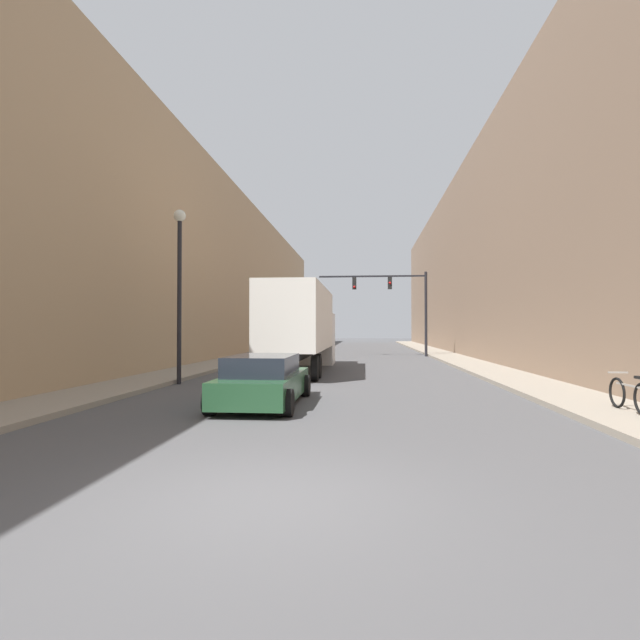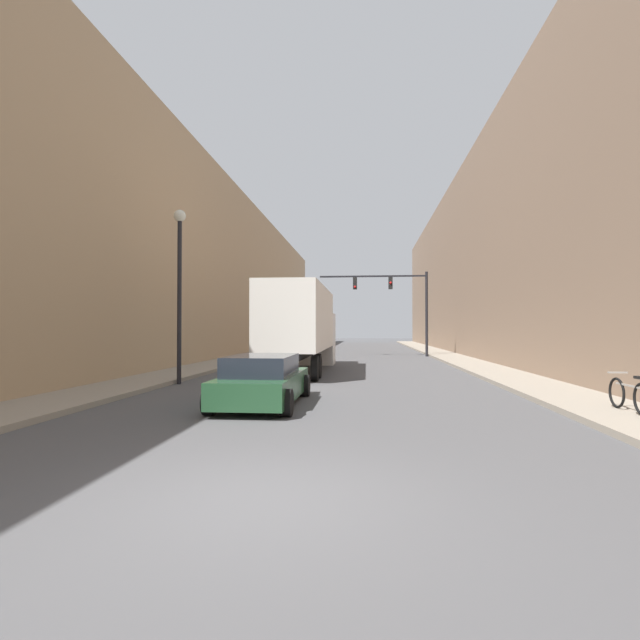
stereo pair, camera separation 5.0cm
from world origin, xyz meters
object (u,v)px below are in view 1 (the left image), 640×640
object	(u,v)px
street_lamp	(179,271)
parked_bicycle	(629,395)
sedan_car	(264,381)
traffic_signal_gantry	(399,297)
semi_truck	(302,325)

from	to	relation	value
street_lamp	parked_bicycle	size ratio (longest dim) A/B	3.50
sedan_car	parked_bicycle	xyz separation A→B (m)	(8.62, -1.26, -0.11)
sedan_car	parked_bicycle	distance (m)	8.71
traffic_signal_gantry	street_lamp	distance (m)	21.42
traffic_signal_gantry	parked_bicycle	distance (m)	25.70
traffic_signal_gantry	parked_bicycle	size ratio (longest dim) A/B	4.35
semi_truck	parked_bicycle	xyz separation A→B (m)	(8.92, -11.85, -1.67)
traffic_signal_gantry	parked_bicycle	bearing A→B (deg)	-82.18
traffic_signal_gantry	parked_bicycle	xyz separation A→B (m)	(3.46, -25.17, -3.84)
street_lamp	parked_bicycle	bearing A→B (deg)	-24.75
sedan_car	street_lamp	world-z (taller)	street_lamp
traffic_signal_gantry	street_lamp	bearing A→B (deg)	-115.56
sedan_car	street_lamp	bearing A→B (deg)	131.61
sedan_car	traffic_signal_gantry	xyz separation A→B (m)	(5.16, 23.91, 3.74)
sedan_car	traffic_signal_gantry	world-z (taller)	traffic_signal_gantry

